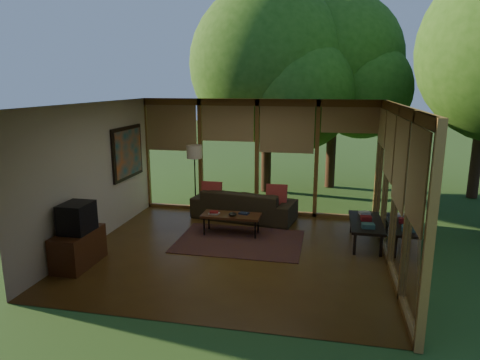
% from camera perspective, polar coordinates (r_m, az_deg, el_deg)
% --- Properties ---
extents(floor, '(5.50, 5.50, 0.00)m').
position_cam_1_polar(floor, '(8.02, -0.80, -9.55)').
color(floor, brown).
rests_on(floor, ground).
extents(ceiling, '(5.50, 5.50, 0.00)m').
position_cam_1_polar(ceiling, '(7.42, -0.87, 10.11)').
color(ceiling, silver).
rests_on(ceiling, ground).
extents(wall_left, '(0.04, 5.00, 2.70)m').
position_cam_1_polar(wall_left, '(8.62, -18.98, 0.73)').
color(wall_left, beige).
rests_on(wall_left, ground).
extents(wall_front, '(5.50, 0.04, 2.70)m').
position_cam_1_polar(wall_front, '(5.28, -6.77, -6.04)').
color(wall_front, beige).
rests_on(wall_front, ground).
extents(window_wall_back, '(5.50, 0.12, 2.70)m').
position_cam_1_polar(window_wall_back, '(10.01, 2.28, 3.03)').
color(window_wall_back, brown).
rests_on(window_wall_back, ground).
extents(window_wall_right, '(0.12, 5.00, 2.70)m').
position_cam_1_polar(window_wall_right, '(7.52, 20.08, -1.05)').
color(window_wall_right, brown).
rests_on(window_wall_right, ground).
extents(tree_nw, '(4.27, 4.27, 5.68)m').
position_cam_1_polar(tree_nw, '(12.10, 3.72, 15.11)').
color(tree_nw, '#3C2415').
rests_on(tree_nw, ground).
extents(tree_ne, '(3.79, 3.79, 5.56)m').
position_cam_1_polar(tree_ne, '(12.90, 12.58, 15.19)').
color(tree_ne, '#3C2415').
rests_on(tree_ne, ground).
extents(rug, '(2.44, 1.73, 0.01)m').
position_cam_1_polar(rug, '(8.51, -0.04, -8.13)').
color(rug, brown).
rests_on(rug, floor).
extents(sofa, '(2.45, 1.29, 0.68)m').
position_cam_1_polar(sofa, '(9.80, 0.54, -3.25)').
color(sofa, '#332A19').
rests_on(sofa, floor).
extents(pillow_left, '(0.46, 0.24, 0.48)m').
position_cam_1_polar(pillow_left, '(9.85, -3.80, -1.58)').
color(pillow_left, maroon).
rests_on(pillow_left, sofa).
extents(pillow_right, '(0.46, 0.25, 0.49)m').
position_cam_1_polar(pillow_right, '(9.56, 4.90, -2.01)').
color(pillow_right, maroon).
rests_on(pillow_right, sofa).
extents(ct_book_lower, '(0.23, 0.19, 0.03)m').
position_cam_1_polar(ct_book_lower, '(8.80, -3.48, -4.46)').
color(ct_book_lower, '#B7B1A6').
rests_on(ct_book_lower, coffee_table).
extents(ct_book_upper, '(0.19, 0.16, 0.03)m').
position_cam_1_polar(ct_book_upper, '(8.79, -3.48, -4.28)').
color(ct_book_upper, maroon).
rests_on(ct_book_upper, coffee_table).
extents(ct_book_side, '(0.22, 0.18, 0.03)m').
position_cam_1_polar(ct_book_side, '(8.79, 0.53, -4.47)').
color(ct_book_side, '#161F33').
rests_on(ct_book_side, coffee_table).
extents(ct_bowl, '(0.16, 0.16, 0.07)m').
position_cam_1_polar(ct_bowl, '(8.65, -1.00, -4.60)').
color(ct_bowl, black).
rests_on(ct_bowl, coffee_table).
extents(media_cabinet, '(0.50, 1.00, 0.60)m').
position_cam_1_polar(media_cabinet, '(7.87, -20.73, -8.52)').
color(media_cabinet, '#512B16').
rests_on(media_cabinet, floor).
extents(television, '(0.45, 0.55, 0.50)m').
position_cam_1_polar(television, '(7.68, -20.93, -4.70)').
color(television, black).
rests_on(television, media_cabinet).
extents(console_book_a, '(0.24, 0.19, 0.08)m').
position_cam_1_polar(console_book_a, '(8.21, 16.70, -5.88)').
color(console_book_a, '#365E57').
rests_on(console_book_a, side_console).
extents(console_book_b, '(0.21, 0.17, 0.09)m').
position_cam_1_polar(console_book_b, '(8.63, 16.46, -4.92)').
color(console_book_b, maroon).
rests_on(console_book_b, side_console).
extents(console_book_c, '(0.24, 0.20, 0.06)m').
position_cam_1_polar(console_book_c, '(9.02, 16.26, -4.25)').
color(console_book_c, '#B7B1A6').
rests_on(console_book_c, side_console).
extents(floor_lamp, '(0.36, 0.36, 1.65)m').
position_cam_1_polar(floor_lamp, '(9.96, -6.09, 3.24)').
color(floor_lamp, black).
rests_on(floor_lamp, floor).
extents(coffee_table, '(1.20, 0.50, 0.43)m').
position_cam_1_polar(coffee_table, '(8.78, -1.18, -4.82)').
color(coffee_table, '#512B16').
rests_on(coffee_table, floor).
extents(side_console, '(0.60, 1.40, 0.46)m').
position_cam_1_polar(side_console, '(8.61, 16.45, -5.58)').
color(side_console, black).
rests_on(side_console, floor).
extents(wall_painting, '(0.06, 1.35, 1.15)m').
position_cam_1_polar(wall_painting, '(9.78, -14.74, 3.56)').
color(wall_painting, black).
rests_on(wall_painting, wall_left).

